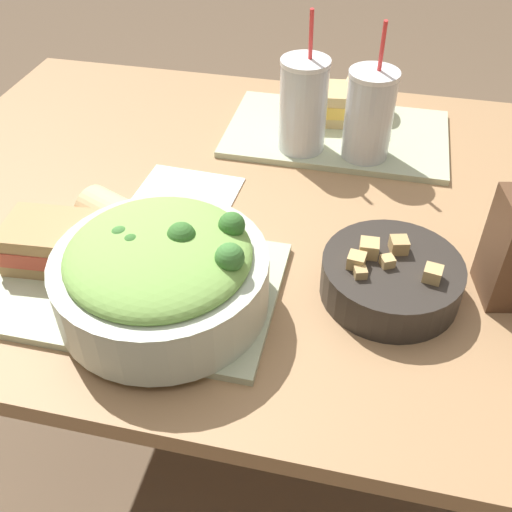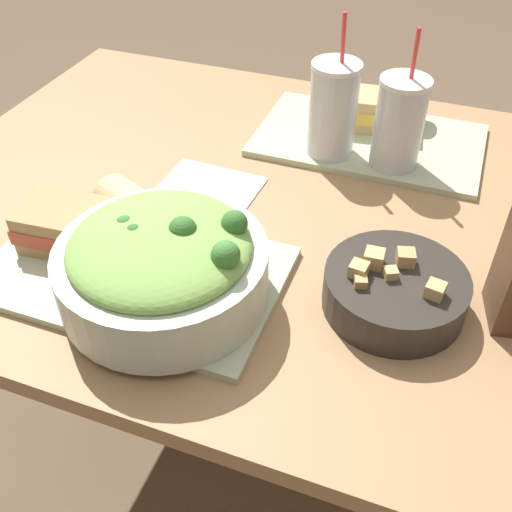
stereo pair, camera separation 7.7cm
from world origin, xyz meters
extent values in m
plane|color=brown|center=(0.00, 0.00, 0.00)|extent=(12.00, 12.00, 0.00)
cube|color=#A37A51|center=(0.00, 0.00, 0.75)|extent=(1.26, 0.93, 0.03)
cylinder|color=#A37A51|center=(-0.57, 0.40, 0.37)|extent=(0.06, 0.06, 0.73)
cube|color=#B2BC99|center=(-0.13, -0.25, 0.77)|extent=(0.42, 0.26, 0.01)
cube|color=#B2BC99|center=(0.10, 0.24, 0.77)|extent=(0.42, 0.26, 0.01)
cylinder|color=beige|center=(-0.07, -0.27, 0.82)|extent=(0.28, 0.28, 0.08)
ellipsoid|color=#7FB251|center=(-0.07, -0.27, 0.86)|extent=(0.24, 0.24, 0.06)
sphere|color=#38702D|center=(-0.04, -0.26, 0.88)|extent=(0.04, 0.04, 0.04)
sphere|color=#38702D|center=(-0.10, -0.28, 0.88)|extent=(0.03, 0.03, 0.03)
sphere|color=#427F38|center=(-0.12, -0.27, 0.88)|extent=(0.03, 0.03, 0.03)
sphere|color=#38702D|center=(0.01, -0.22, 0.88)|extent=(0.03, 0.03, 0.03)
sphere|color=#427F38|center=(0.03, -0.28, 0.88)|extent=(0.04, 0.04, 0.04)
cube|color=beige|center=(-0.05, -0.27, 0.87)|extent=(0.05, 0.06, 0.01)
cube|color=beige|center=(-0.08, -0.31, 0.87)|extent=(0.06, 0.05, 0.01)
cube|color=beige|center=(-0.10, -0.25, 0.87)|extent=(0.04, 0.05, 0.01)
cylinder|color=#2D2823|center=(0.23, -0.18, 0.79)|extent=(0.19, 0.19, 0.06)
cylinder|color=brown|center=(0.23, -0.18, 0.81)|extent=(0.17, 0.17, 0.01)
cube|color=tan|center=(0.18, -0.21, 0.83)|extent=(0.02, 0.02, 0.02)
cube|color=tan|center=(0.27, -0.20, 0.83)|extent=(0.03, 0.03, 0.02)
cube|color=tan|center=(0.23, -0.15, 0.83)|extent=(0.03, 0.03, 0.02)
cube|color=tan|center=(0.18, -0.19, 0.83)|extent=(0.03, 0.03, 0.02)
cube|color=tan|center=(0.22, -0.18, 0.83)|extent=(0.02, 0.02, 0.02)
cube|color=tan|center=(0.19, -0.17, 0.83)|extent=(0.03, 0.03, 0.03)
cube|color=tan|center=(-0.25, -0.23, 0.79)|extent=(0.15, 0.10, 0.02)
cube|color=#C64C38|center=(-0.25, -0.23, 0.81)|extent=(0.15, 0.11, 0.02)
cube|color=tan|center=(-0.25, -0.23, 0.83)|extent=(0.15, 0.10, 0.02)
cylinder|color=#DBBC84|center=(-0.18, -0.16, 0.81)|extent=(0.13, 0.11, 0.07)
cylinder|color=beige|center=(-0.14, -0.18, 0.81)|extent=(0.03, 0.06, 0.06)
cube|color=tan|center=(0.09, 0.29, 0.79)|extent=(0.16, 0.10, 0.02)
cube|color=#EFB742|center=(0.09, 0.29, 0.81)|extent=(0.17, 0.11, 0.02)
cube|color=tan|center=(0.09, 0.29, 0.83)|extent=(0.16, 0.10, 0.02)
cylinder|color=#DBBC84|center=(0.15, 0.33, 0.81)|extent=(0.09, 0.08, 0.07)
cylinder|color=beige|center=(0.18, 0.32, 0.81)|extent=(0.02, 0.06, 0.06)
cylinder|color=silver|center=(0.04, 0.17, 0.86)|extent=(0.08, 0.08, 0.16)
cylinder|color=black|center=(0.04, 0.17, 0.85)|extent=(0.07, 0.07, 0.13)
cylinder|color=white|center=(0.04, 0.17, 0.94)|extent=(0.09, 0.09, 0.01)
cylinder|color=red|center=(0.05, 0.17, 0.98)|extent=(0.01, 0.02, 0.09)
cylinder|color=silver|center=(0.16, 0.17, 0.85)|extent=(0.08, 0.08, 0.15)
cylinder|color=#701E47|center=(0.16, 0.17, 0.84)|extent=(0.07, 0.07, 0.12)
cylinder|color=white|center=(0.16, 0.17, 0.93)|extent=(0.09, 0.09, 0.01)
cylinder|color=red|center=(0.17, 0.17, 0.97)|extent=(0.01, 0.02, 0.09)
cube|color=white|center=(-0.12, 0.00, 0.77)|extent=(0.17, 0.13, 0.00)
camera|label=1|loc=(0.18, -0.80, 1.35)|focal=42.00mm
camera|label=2|loc=(0.25, -0.78, 1.35)|focal=42.00mm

